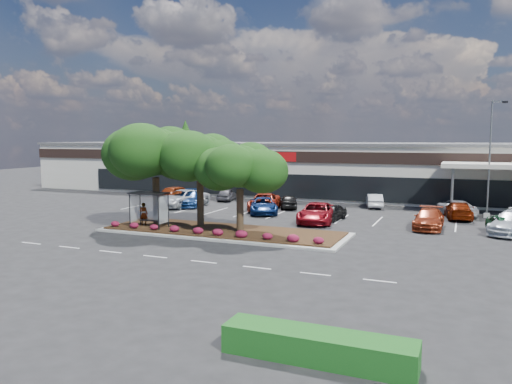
% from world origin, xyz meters
% --- Properties ---
extents(ground, '(160.00, 160.00, 0.00)m').
position_xyz_m(ground, '(0.00, 0.00, 0.00)').
color(ground, black).
rests_on(ground, ground).
extents(retail_store, '(80.40, 25.20, 6.25)m').
position_xyz_m(retail_store, '(0.06, 33.91, 3.15)').
color(retail_store, silver).
rests_on(retail_store, ground).
extents(landscape_island, '(18.00, 6.00, 0.26)m').
position_xyz_m(landscape_island, '(-2.00, 4.00, 0.12)').
color(landscape_island, '#ADADA8').
rests_on(landscape_island, ground).
extents(lane_markings, '(33.12, 20.06, 0.01)m').
position_xyz_m(lane_markings, '(-0.14, 10.42, 0.01)').
color(lane_markings, silver).
rests_on(lane_markings, ground).
extents(shrub_row, '(17.00, 0.80, 0.50)m').
position_xyz_m(shrub_row, '(-2.00, 1.90, 0.51)').
color(shrub_row, maroon).
rests_on(shrub_row, landscape_island).
extents(bus_shelter, '(2.75, 1.55, 2.59)m').
position_xyz_m(bus_shelter, '(-7.50, 2.95, 2.31)').
color(bus_shelter, black).
rests_on(bus_shelter, landscape_island).
extents(island_tree_west, '(7.20, 7.20, 7.89)m').
position_xyz_m(island_tree_west, '(-8.00, 4.50, 4.21)').
color(island_tree_west, '#19370F').
rests_on(island_tree_west, landscape_island).
extents(island_tree_mid, '(6.60, 6.60, 7.32)m').
position_xyz_m(island_tree_mid, '(-4.50, 5.20, 3.92)').
color(island_tree_mid, '#19370F').
rests_on(island_tree_mid, landscape_island).
extents(island_tree_east, '(5.80, 5.80, 6.50)m').
position_xyz_m(island_tree_east, '(-0.50, 3.70, 3.51)').
color(island_tree_east, '#19370F').
rests_on(island_tree_east, landscape_island).
extents(hedge_south_east, '(6.00, 1.30, 0.90)m').
position_xyz_m(hedge_south_east, '(10.00, -13.50, 0.45)').
color(hedge_south_east, '#115419').
rests_on(hedge_south_east, ground).
extents(conifer_north_west, '(4.40, 4.40, 10.00)m').
position_xyz_m(conifer_north_west, '(-30.00, 46.00, 5.00)').
color(conifer_north_west, '#19370F').
rests_on(conifer_north_west, ground).
extents(person_waiting, '(0.70, 0.54, 1.72)m').
position_xyz_m(person_waiting, '(-8.35, 3.30, 1.12)').
color(person_waiting, '#594C47').
rests_on(person_waiting, landscape_island).
extents(light_pole, '(1.38, 0.87, 10.06)m').
position_xyz_m(light_pole, '(15.97, 19.10, 4.46)').
color(light_pole, '#ADADA8').
rests_on(light_pole, ground).
extents(car_0, '(3.96, 6.51, 1.69)m').
position_xyz_m(car_0, '(-11.97, 14.88, 0.84)').
color(car_0, '#B0B5BC').
rests_on(car_0, ground).
extents(car_1, '(3.87, 5.87, 1.58)m').
position_xyz_m(car_1, '(-11.53, 15.61, 0.79)').
color(car_1, navy).
rests_on(car_1, ground).
extents(car_2, '(4.36, 5.77, 1.46)m').
position_xyz_m(car_2, '(-2.83, 13.87, 0.73)').
color(car_2, navy).
rests_on(car_2, ground).
extents(car_3, '(3.83, 6.12, 1.58)m').
position_xyz_m(car_3, '(-3.57, 15.96, 0.79)').
color(car_3, maroon).
rests_on(car_3, ground).
extents(car_4, '(2.18, 4.08, 1.32)m').
position_xyz_m(car_4, '(3.80, 12.60, 0.66)').
color(car_4, black).
rests_on(car_4, ground).
extents(car_5, '(3.33, 6.05, 1.60)m').
position_xyz_m(car_5, '(3.03, 11.01, 0.80)').
color(car_5, maroon).
rests_on(car_5, ground).
extents(car_6, '(2.13, 5.15, 1.49)m').
position_xyz_m(car_6, '(11.60, 11.66, 0.74)').
color(car_6, maroon).
rests_on(car_6, ground).
extents(car_7, '(2.72, 4.39, 1.39)m').
position_xyz_m(car_7, '(16.74, 11.23, 0.70)').
color(car_7, '#164124').
rests_on(car_7, ground).
extents(car_9, '(2.88, 5.30, 1.71)m').
position_xyz_m(car_9, '(-14.79, 18.49, 0.86)').
color(car_9, maroon).
rests_on(car_9, ground).
extents(car_10, '(2.29, 4.11, 1.32)m').
position_xyz_m(car_10, '(-10.05, 21.09, 0.66)').
color(car_10, '#4D4C53').
rests_on(car_10, ground).
extents(car_11, '(2.88, 4.30, 1.36)m').
position_xyz_m(car_11, '(-1.80, 17.98, 0.68)').
color(car_11, black).
rests_on(car_11, ground).
extents(car_13, '(2.37, 4.34, 1.36)m').
position_xyz_m(car_13, '(5.82, 21.88, 0.68)').
color(car_13, white).
rests_on(car_13, ground).
extents(car_15, '(2.66, 5.17, 1.43)m').
position_xyz_m(car_15, '(13.58, 17.52, 0.72)').
color(car_15, '#671904').
rests_on(car_15, ground).
extents(car_16, '(3.91, 5.54, 1.40)m').
position_xyz_m(car_16, '(13.37, 19.30, 0.70)').
color(car_16, silver).
rests_on(car_16, ground).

